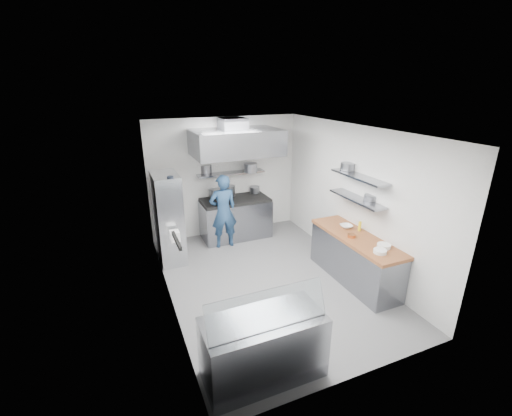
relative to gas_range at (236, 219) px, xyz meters
name	(u,v)px	position (x,y,z in m)	size (l,w,h in m)	color
floor	(268,280)	(-0.10, -2.10, -0.45)	(5.00, 5.00, 0.00)	slate
ceiling	(270,130)	(-0.10, -2.10, 2.35)	(5.00, 5.00, 0.00)	silver
wall_back	(225,177)	(-0.10, 0.40, 0.95)	(3.60, 0.02, 2.80)	white
wall_front	(363,283)	(-0.10, -4.60, 0.95)	(3.60, 0.02, 2.80)	white
wall_left	(165,227)	(-1.90, -2.10, 0.95)	(5.00, 0.02, 2.80)	white
wall_right	(353,198)	(1.70, -2.10, 0.95)	(5.00, 0.02, 2.80)	white
gas_range	(236,219)	(0.00, 0.00, 0.00)	(1.60, 0.80, 0.90)	gray
cooktop	(235,200)	(0.00, 0.00, 0.48)	(1.57, 0.78, 0.06)	black
stock_pot_left	(215,193)	(-0.39, 0.29, 0.61)	(0.28, 0.28, 0.20)	slate
stock_pot_mid	(228,191)	(-0.06, 0.29, 0.63)	(0.31, 0.31, 0.24)	slate
stock_pot_right	(255,190)	(0.60, 0.25, 0.59)	(0.24, 0.24, 0.16)	slate
over_range_shelf	(231,173)	(0.00, 0.24, 1.07)	(1.60, 0.30, 0.04)	gray
shelf_pot_a	(206,169)	(-0.55, 0.45, 1.18)	(0.28, 0.28, 0.18)	slate
shelf_pot_b	(251,168)	(0.42, 0.05, 1.20)	(0.30, 0.30, 0.22)	slate
extractor_hood	(236,142)	(0.00, -0.18, 1.85)	(1.90, 1.15, 0.55)	gray
hood_duct	(233,123)	(0.00, 0.05, 2.23)	(0.55, 0.55, 0.24)	slate
red_firebox	(173,182)	(-1.35, 0.34, 0.97)	(0.22, 0.10, 0.26)	red
chef	(223,211)	(-0.42, -0.39, 0.39)	(0.61, 0.40, 1.68)	navy
wire_rack	(169,218)	(-1.63, -0.54, 0.48)	(0.50, 0.90, 1.85)	silver
rack_bin_a	(175,236)	(-1.63, -1.18, 0.35)	(0.17, 0.21, 0.19)	white
rack_bin_b	(169,204)	(-1.63, -0.77, 0.85)	(0.14, 0.18, 0.16)	yellow
rack_jar	(170,181)	(-1.58, -0.92, 1.35)	(0.12, 0.12, 0.18)	black
knife_strip	(177,241)	(-1.88, -3.00, 1.10)	(0.04, 0.55, 0.05)	black
prep_counter_base	(354,260)	(1.38, -2.70, -0.03)	(0.62, 2.00, 0.84)	gray
prep_counter_top	(357,238)	(1.38, -2.70, 0.42)	(0.65, 2.04, 0.06)	brown
plate_stack_a	(384,246)	(1.51, -3.24, 0.48)	(0.23, 0.23, 0.06)	white
plate_stack_b	(380,251)	(1.31, -3.38, 0.48)	(0.21, 0.21, 0.06)	white
copper_pan	(351,236)	(1.26, -2.70, 0.48)	(0.14, 0.14, 0.06)	#CE753A
squeeze_bottle	(360,226)	(1.58, -2.51, 0.54)	(0.06, 0.06, 0.18)	yellow
mixing_bowl	(346,226)	(1.44, -2.30, 0.48)	(0.23, 0.23, 0.06)	white
wall_shelf_lower	(357,199)	(1.54, -2.40, 1.05)	(0.30, 1.30, 0.04)	gray
wall_shelf_upper	(359,177)	(1.54, -2.40, 1.47)	(0.30, 1.30, 0.04)	gray
shelf_pot_c	(371,197)	(1.69, -2.60, 1.12)	(0.24, 0.24, 0.10)	slate
shelf_pot_d	(348,166)	(1.61, -1.96, 1.56)	(0.27, 0.27, 0.14)	slate
display_case	(263,347)	(-1.10, -4.10, -0.03)	(1.50, 0.70, 0.85)	gray
display_glass	(268,310)	(-1.10, -4.22, 0.62)	(1.47, 0.02, 0.45)	silver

